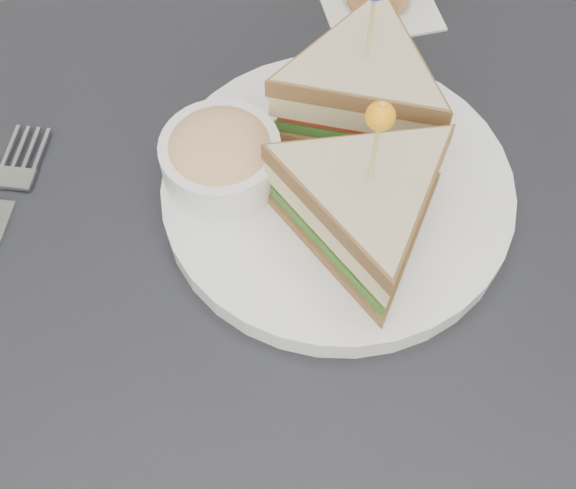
# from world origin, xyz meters

# --- Properties ---
(table) EXTENTS (0.80, 0.80, 0.75)m
(table) POSITION_xyz_m (0.00, 0.00, 0.67)
(table) COLOR black
(table) RESTS_ON ground
(plate_meal) EXTENTS (0.33, 0.33, 0.16)m
(plate_meal) POSITION_xyz_m (0.08, 0.07, 0.79)
(plate_meal) COLOR white
(plate_meal) RESTS_ON table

